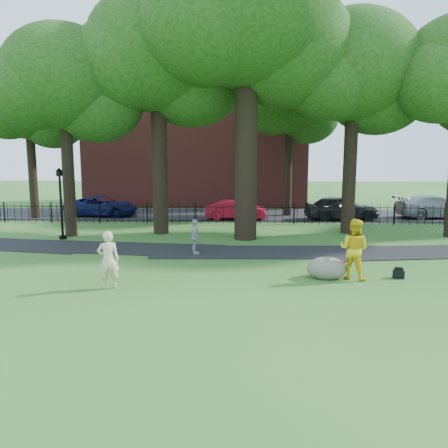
{
  "coord_description": "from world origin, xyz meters",
  "views": [
    {
      "loc": [
        -0.21,
        -14.43,
        4.04
      ],
      "look_at": [
        -0.86,
        2.0,
        1.51
      ],
      "focal_mm": 35.0,
      "sensor_mm": 36.0,
      "label": 1
    }
  ],
  "objects_px": {
    "woman": "(108,260)",
    "man": "(354,249)",
    "lamppost": "(61,204)",
    "boulder": "(327,267)",
    "red_sedan": "(236,210)",
    "big_tree": "(250,25)"
  },
  "relations": [
    {
      "from": "big_tree",
      "to": "man",
      "type": "xyz_separation_m",
      "value": [
        3.42,
        -7.16,
        -9.13
      ]
    },
    {
      "from": "big_tree",
      "to": "woman",
      "type": "relative_size",
      "value": 7.94
    },
    {
      "from": "woman",
      "to": "boulder",
      "type": "bearing_deg",
      "value": 176.7
    },
    {
      "from": "woman",
      "to": "lamppost",
      "type": "height_order",
      "value": "lamppost"
    },
    {
      "from": "boulder",
      "to": "man",
      "type": "bearing_deg",
      "value": -3.51
    },
    {
      "from": "woman",
      "to": "man",
      "type": "height_order",
      "value": "man"
    },
    {
      "from": "woman",
      "to": "man",
      "type": "bearing_deg",
      "value": 175.06
    },
    {
      "from": "boulder",
      "to": "red_sedan",
      "type": "relative_size",
      "value": 0.34
    },
    {
      "from": "man",
      "to": "boulder",
      "type": "bearing_deg",
      "value": 30.82
    },
    {
      "from": "woman",
      "to": "boulder",
      "type": "distance_m",
      "value": 7.15
    },
    {
      "from": "lamppost",
      "to": "red_sedan",
      "type": "relative_size",
      "value": 0.9
    },
    {
      "from": "boulder",
      "to": "lamppost",
      "type": "xyz_separation_m",
      "value": [
        -11.77,
        6.61,
        1.35
      ]
    },
    {
      "from": "big_tree",
      "to": "lamppost",
      "type": "bearing_deg",
      "value": -176.93
    },
    {
      "from": "woman",
      "to": "man",
      "type": "relative_size",
      "value": 0.89
    },
    {
      "from": "lamppost",
      "to": "red_sedan",
      "type": "height_order",
      "value": "lamppost"
    },
    {
      "from": "man",
      "to": "lamppost",
      "type": "relative_size",
      "value": 0.57
    },
    {
      "from": "lamppost",
      "to": "red_sedan",
      "type": "xyz_separation_m",
      "value": [
        8.53,
        7.13,
        -1.09
      ]
    },
    {
      "from": "man",
      "to": "lamppost",
      "type": "distance_m",
      "value": 14.3
    },
    {
      "from": "man",
      "to": "lamppost",
      "type": "bearing_deg",
      "value": 6.52
    },
    {
      "from": "man",
      "to": "big_tree",
      "type": "bearing_deg",
      "value": -30.17
    },
    {
      "from": "boulder",
      "to": "red_sedan",
      "type": "bearing_deg",
      "value": 103.28
    },
    {
      "from": "man",
      "to": "boulder",
      "type": "xyz_separation_m",
      "value": [
        -0.87,
        0.05,
        -0.63
      ]
    }
  ]
}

